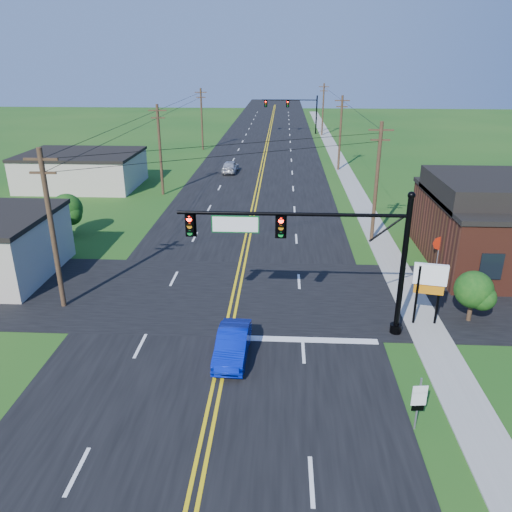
# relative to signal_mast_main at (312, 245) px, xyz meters

# --- Properties ---
(ground) EXTENTS (260.00, 260.00, 0.00)m
(ground) POSITION_rel_signal_mast_main_xyz_m (-4.34, -8.00, -4.75)
(ground) COLOR #154714
(ground) RESTS_ON ground
(road_main) EXTENTS (16.00, 220.00, 0.04)m
(road_main) POSITION_rel_signal_mast_main_xyz_m (-4.34, 42.00, -4.73)
(road_main) COLOR black
(road_main) RESTS_ON ground
(road_cross) EXTENTS (70.00, 10.00, 0.04)m
(road_cross) POSITION_rel_signal_mast_main_xyz_m (-4.34, 4.00, -4.73)
(road_cross) COLOR black
(road_cross) RESTS_ON ground
(sidewalk) EXTENTS (2.00, 160.00, 0.08)m
(sidewalk) POSITION_rel_signal_mast_main_xyz_m (6.16, 32.00, -4.71)
(sidewalk) COLOR gray
(sidewalk) RESTS_ON ground
(signal_mast_main) EXTENTS (11.30, 0.60, 7.48)m
(signal_mast_main) POSITION_rel_signal_mast_main_xyz_m (0.00, 0.00, 0.00)
(signal_mast_main) COLOR black
(signal_mast_main) RESTS_ON ground
(signal_mast_far) EXTENTS (10.98, 0.60, 7.48)m
(signal_mast_far) POSITION_rel_signal_mast_main_xyz_m (0.10, 72.00, -0.20)
(signal_mast_far) COLOR black
(signal_mast_far) RESTS_ON ground
(cream_bldg_far) EXTENTS (12.20, 9.20, 3.70)m
(cream_bldg_far) POSITION_rel_signal_mast_main_xyz_m (-23.34, 30.00, -2.89)
(cream_bldg_far) COLOR #B9AC9E
(cream_bldg_far) RESTS_ON ground
(utility_pole_left_a) EXTENTS (1.80, 0.28, 9.00)m
(utility_pole_left_a) POSITION_rel_signal_mast_main_xyz_m (-13.84, 2.00, -0.03)
(utility_pole_left_a) COLOR #362718
(utility_pole_left_a) RESTS_ON ground
(utility_pole_left_b) EXTENTS (1.80, 0.28, 9.00)m
(utility_pole_left_b) POSITION_rel_signal_mast_main_xyz_m (-13.84, 27.00, -0.03)
(utility_pole_left_b) COLOR #362718
(utility_pole_left_b) RESTS_ON ground
(utility_pole_left_c) EXTENTS (1.80, 0.28, 9.00)m
(utility_pole_left_c) POSITION_rel_signal_mast_main_xyz_m (-13.84, 54.00, -0.03)
(utility_pole_left_c) COLOR #362718
(utility_pole_left_c) RESTS_ON ground
(utility_pole_right_a) EXTENTS (1.80, 0.28, 9.00)m
(utility_pole_right_a) POSITION_rel_signal_mast_main_xyz_m (5.46, 14.00, -0.03)
(utility_pole_right_a) COLOR #362718
(utility_pole_right_a) RESTS_ON ground
(utility_pole_right_b) EXTENTS (1.80, 0.28, 9.00)m
(utility_pole_right_b) POSITION_rel_signal_mast_main_xyz_m (5.46, 40.00, -0.03)
(utility_pole_right_b) COLOR #362718
(utility_pole_right_b) RESTS_ON ground
(utility_pole_right_c) EXTENTS (1.80, 0.28, 9.00)m
(utility_pole_right_c) POSITION_rel_signal_mast_main_xyz_m (5.46, 70.00, -0.03)
(utility_pole_right_c) COLOR #362718
(utility_pole_right_c) RESTS_ON ground
(tree_right_back) EXTENTS (3.00, 3.00, 4.10)m
(tree_right_back) POSITION_rel_signal_mast_main_xyz_m (11.66, 18.00, -2.15)
(tree_right_back) COLOR #362718
(tree_right_back) RESTS_ON ground
(shrub_corner) EXTENTS (2.00, 2.00, 2.86)m
(shrub_corner) POSITION_rel_signal_mast_main_xyz_m (8.66, 1.50, -2.90)
(shrub_corner) COLOR #362718
(shrub_corner) RESTS_ON ground
(tree_left) EXTENTS (2.40, 2.40, 3.37)m
(tree_left) POSITION_rel_signal_mast_main_xyz_m (-18.34, 14.00, -2.59)
(tree_left) COLOR #362718
(tree_left) RESTS_ON ground
(blue_car) EXTENTS (1.56, 4.12, 1.34)m
(blue_car) POSITION_rel_signal_mast_main_xyz_m (-3.70, -2.70, -4.08)
(blue_car) COLOR #081CB3
(blue_car) RESTS_ON ground
(distant_car) EXTENTS (1.93, 4.36, 1.46)m
(distant_car) POSITION_rel_signal_mast_main_xyz_m (-7.94, 37.80, -4.02)
(distant_car) COLOR #B7B6BB
(distant_car) RESTS_ON ground
(route_sign) EXTENTS (0.58, 0.12, 2.30)m
(route_sign) POSITION_rel_signal_mast_main_xyz_m (3.73, -7.21, -3.41)
(route_sign) COLOR slate
(route_sign) RESTS_ON ground
(stop_sign) EXTENTS (0.92, 0.10, 2.58)m
(stop_sign) POSITION_rel_signal_mast_main_xyz_m (8.66, 7.81, -2.89)
(stop_sign) COLOR slate
(stop_sign) RESTS_ON ground
(pylon_sign) EXTENTS (1.70, 0.56, 3.46)m
(pylon_sign) POSITION_rel_signal_mast_main_xyz_m (6.16, 1.00, -2.22)
(pylon_sign) COLOR black
(pylon_sign) RESTS_ON ground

